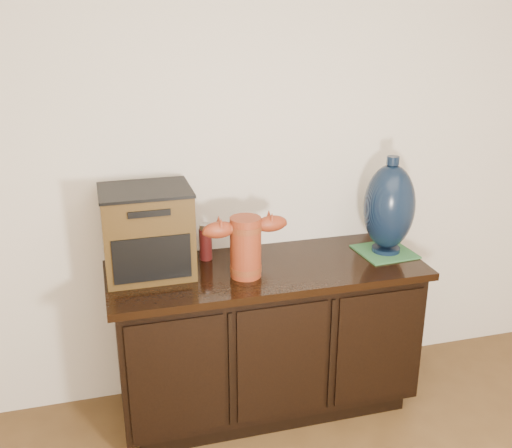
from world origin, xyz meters
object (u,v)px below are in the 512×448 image
object	(u,v)px
terracotta_vessel	(246,243)
tv_radio	(147,232)
spray_can	(205,242)
lamp_base	(389,207)
sideboard	(266,336)

from	to	relation	value
terracotta_vessel	tv_radio	xyz separation A→B (m)	(-0.41, 0.15, 0.04)
tv_radio	spray_can	xyz separation A→B (m)	(0.27, 0.09, -0.11)
terracotta_vessel	lamp_base	bearing A→B (deg)	2.69
tv_radio	spray_can	bearing A→B (deg)	17.09
terracotta_vessel	spray_can	size ratio (longest dim) A/B	2.20
lamp_base	sideboard	bearing A→B (deg)	-178.84
terracotta_vessel	spray_can	distance (m)	0.28
tv_radio	lamp_base	xyz separation A→B (m)	(1.13, -0.07, 0.03)
sideboard	lamp_base	size ratio (longest dim) A/B	3.09
tv_radio	spray_can	size ratio (longest dim) A/B	2.24
terracotta_vessel	tv_radio	bearing A→B (deg)	156.81
sideboard	terracotta_vessel	distance (m)	0.54
sideboard	lamp_base	world-z (taller)	lamp_base
sideboard	terracotta_vessel	size ratio (longest dim) A/B	3.76
terracotta_vessel	spray_can	xyz separation A→B (m)	(-0.14, 0.23, -0.07)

